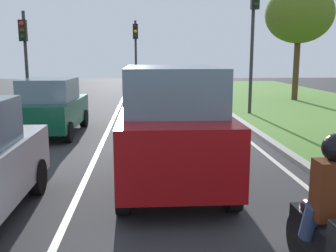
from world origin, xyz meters
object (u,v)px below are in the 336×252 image
Objects in this scene: car_hatchback_far at (52,107)px; tree_roadside_far at (299,15)px; car_suv_ahead at (171,124)px; traffic_light_near_right at (253,26)px; traffic_light_far_median at (136,45)px; traffic_light_overhead_left at (24,46)px; rider_person at (333,188)px; motorcycle at (331,248)px.

car_hatchback_far is 0.61× the size of tree_roadside_far.
traffic_light_near_right is (3.97, 8.61, 2.48)m from car_suv_ahead.
traffic_light_far_median is at bearing 120.00° from traffic_light_near_right.
car_hatchback_far is at bearing -142.80° from tree_roadside_far.
traffic_light_overhead_left is 0.95× the size of traffic_light_far_median.
traffic_light_near_right is 0.87× the size of tree_roadside_far.
car_hatchback_far is 0.70× the size of traffic_light_near_right.
traffic_light_far_median reaches higher than rider_person.
traffic_light_far_median is at bearing 93.03° from car_suv_ahead.
rider_person is 18.82m from tree_roadside_far.
car_hatchback_far is at bearing 124.34° from car_suv_ahead.
traffic_light_overhead_left is at bearing 118.83° from car_suv_ahead.
traffic_light_far_median is at bearing 80.48° from car_hatchback_far.
motorcycle is 1.63× the size of rider_person.
motorcycle is at bearing -59.79° from car_hatchback_far.
motorcycle is at bearing -90.12° from rider_person.
motorcycle is 15.93m from traffic_light_overhead_left.
traffic_light_near_right is at bearing -60.00° from traffic_light_far_median.
tree_roadside_far is (8.78, -3.66, 1.49)m from traffic_light_far_median.
car_hatchback_far is 0.82× the size of traffic_light_far_median.
tree_roadside_far reaches higher than car_hatchback_far.
traffic_light_far_median is (2.46, 12.19, 2.24)m from car_hatchback_far.
rider_person is at bearing -101.98° from traffic_light_near_right.
tree_roadside_far is (6.47, 17.38, 4.04)m from motorcycle.
traffic_light_far_median is at bearing 55.77° from traffic_light_overhead_left.
tree_roadside_far reaches higher than car_suv_ahead.
car_suv_ahead is 4.13m from motorcycle.
traffic_light_near_right is (2.64, 12.43, 2.46)m from rider_person.
motorcycle is 18.98m from tree_roadside_far.
traffic_light_far_median is (-2.31, 20.99, 1.93)m from rider_person.
motorcycle is 0.43× the size of traffic_light_overhead_left.
car_hatchback_far is at bearing 118.58° from rider_person.
car_suv_ahead is 11.84m from traffic_light_overhead_left.
rider_person is (1.34, -3.81, 0.02)m from car_suv_ahead.
car_hatchback_far is at bearing -153.90° from traffic_light_near_right.
tree_roadside_far reaches higher than traffic_light_overhead_left.
car_suv_ahead is at bearing 109.43° from rider_person.
rider_person is 12.94m from traffic_light_near_right.
traffic_light_far_median is at bearing 157.37° from tree_roadside_far.
traffic_light_near_right is 9.90m from traffic_light_far_median.
traffic_light_near_right is at bearing 27.99° from car_hatchback_far.
motorcycle is 0.62m from rider_person.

